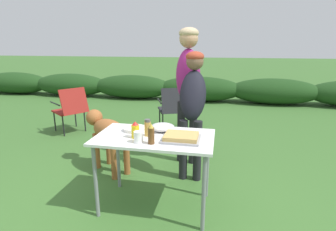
# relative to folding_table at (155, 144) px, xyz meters

# --- Properties ---
(ground_plane) EXTENTS (60.00, 60.00, 0.00)m
(ground_plane) POSITION_rel_folding_table_xyz_m (0.00, 0.00, -0.66)
(ground_plane) COLOR #3D6B2D
(shrub_hedge) EXTENTS (14.40, 0.90, 0.69)m
(shrub_hedge) POSITION_rel_folding_table_xyz_m (0.00, 5.14, -0.32)
(shrub_hedge) COLOR #1E4219
(shrub_hedge) RESTS_ON ground
(folding_table) EXTENTS (1.10, 0.64, 0.74)m
(folding_table) POSITION_rel_folding_table_xyz_m (0.00, 0.00, 0.00)
(folding_table) COLOR white
(folding_table) RESTS_ON ground
(food_tray) EXTENTS (0.33, 0.27, 0.06)m
(food_tray) POSITION_rel_folding_table_xyz_m (0.26, -0.06, 0.10)
(food_tray) COLOR #9E9EA3
(food_tray) RESTS_ON folding_table
(plate_stack) EXTENTS (0.23, 0.23, 0.03)m
(plate_stack) POSITION_rel_folding_table_xyz_m (-0.24, 0.12, 0.09)
(plate_stack) COLOR white
(plate_stack) RESTS_ON folding_table
(mixing_bowl) EXTENTS (0.24, 0.24, 0.07)m
(mixing_bowl) POSITION_rel_folding_table_xyz_m (0.04, 0.18, 0.11)
(mixing_bowl) COLOR silver
(mixing_bowl) RESTS_ON folding_table
(paper_cup_stack) EXTENTS (0.08, 0.08, 0.10)m
(paper_cup_stack) POSITION_rel_folding_table_xyz_m (-0.10, -0.19, 0.13)
(paper_cup_stack) COLOR white
(paper_cup_stack) RESTS_ON folding_table
(mustard_bottle) EXTENTS (0.07, 0.07, 0.16)m
(mustard_bottle) POSITION_rel_folding_table_xyz_m (-0.16, -0.07, 0.15)
(mustard_bottle) COLOR yellow
(mustard_bottle) RESTS_ON folding_table
(beer_bottle) EXTENTS (0.06, 0.06, 0.18)m
(beer_bottle) POSITION_rel_folding_table_xyz_m (0.02, -0.19, 0.16)
(beer_bottle) COLOR brown
(beer_bottle) RESTS_ON folding_table
(spice_jar) EXTENTS (0.06, 0.06, 0.16)m
(spice_jar) POSITION_rel_folding_table_xyz_m (-0.06, -0.00, 0.15)
(spice_jar) COLOR #B2893D
(spice_jar) RESTS_ON folding_table
(standing_person_in_dark_puffer) EXTENTS (0.31, 0.43, 1.49)m
(standing_person_in_dark_puffer) POSITION_rel_folding_table_xyz_m (0.27, 0.72, 0.29)
(standing_person_in_dark_puffer) COLOR black
(standing_person_in_dark_puffer) RESTS_ON ground
(standing_person_in_olive_jacket) EXTENTS (0.37, 0.31, 1.77)m
(standing_person_in_olive_jacket) POSITION_rel_folding_table_xyz_m (0.17, 1.09, 0.48)
(standing_person_in_olive_jacket) COLOR black
(standing_person_in_olive_jacket) RESTS_ON ground
(dog) EXTENTS (0.86, 0.64, 0.74)m
(dog) POSITION_rel_folding_table_xyz_m (-0.78, 0.65, -0.16)
(dog) COLOR #9E5B2D
(dog) RESTS_ON ground
(camp_chair_green_behind_table) EXTENTS (0.75, 0.72, 0.83)m
(camp_chair_green_behind_table) POSITION_rel_folding_table_xyz_m (-2.04, 1.89, -0.20)
(camp_chair_green_behind_table) COLOR maroon
(camp_chair_green_behind_table) RESTS_ON ground
(camp_chair_near_hedge) EXTENTS (0.65, 0.72, 0.83)m
(camp_chair_near_hedge) POSITION_rel_folding_table_xyz_m (-0.25, 2.32, -0.20)
(camp_chair_near_hedge) COLOR #232328
(camp_chair_near_hedge) RESTS_ON ground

